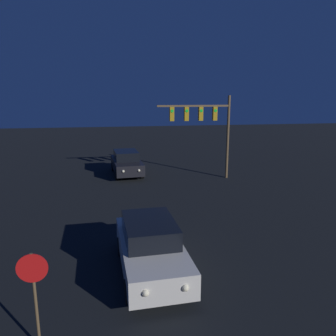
# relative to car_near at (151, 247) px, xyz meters

# --- Properties ---
(car_near) EXTENTS (2.08, 4.70, 1.69)m
(car_near) POSITION_rel_car_near_xyz_m (0.00, 0.00, 0.00)
(car_near) COLOR beige
(car_near) RESTS_ON ground_plane
(car_far) EXTENTS (2.22, 4.74, 1.69)m
(car_far) POSITION_rel_car_near_xyz_m (-0.09, 13.55, 0.00)
(car_far) COLOR black
(car_far) RESTS_ON ground_plane
(traffic_signal_mast) EXTENTS (4.92, 0.30, 5.59)m
(traffic_signal_mast) POSITION_rel_car_near_xyz_m (5.07, 11.40, 3.07)
(traffic_signal_mast) COLOR brown
(traffic_signal_mast) RESTS_ON ground_plane
(stop_sign) EXTENTS (0.66, 0.07, 2.33)m
(stop_sign) POSITION_rel_car_near_xyz_m (-2.88, -2.88, 0.75)
(stop_sign) COLOR brown
(stop_sign) RESTS_ON ground_plane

